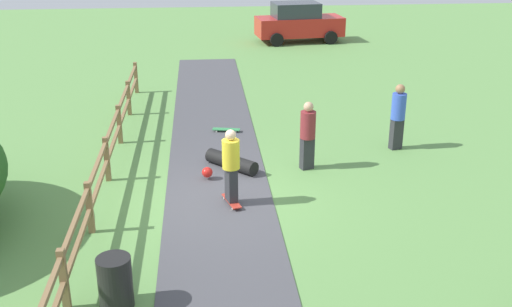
# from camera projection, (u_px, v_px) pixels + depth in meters

# --- Properties ---
(ground_plane) EXTENTS (60.00, 60.00, 0.00)m
(ground_plane) POSITION_uv_depth(u_px,v_px,m) (219.00, 199.00, 13.76)
(ground_plane) COLOR #60934C
(asphalt_path) EXTENTS (2.40, 28.00, 0.02)m
(asphalt_path) POSITION_uv_depth(u_px,v_px,m) (219.00, 199.00, 13.76)
(asphalt_path) COLOR #47474C
(asphalt_path) RESTS_ON ground_plane
(wooden_fence) EXTENTS (0.12, 18.12, 1.10)m
(wooden_fence) POSITION_uv_depth(u_px,v_px,m) (98.00, 176.00, 13.30)
(wooden_fence) COLOR olive
(wooden_fence) RESTS_ON ground_plane
(trash_bin) EXTENTS (0.56, 0.56, 0.90)m
(trash_bin) POSITION_uv_depth(u_px,v_px,m) (115.00, 282.00, 9.87)
(trash_bin) COLOR black
(trash_bin) RESTS_ON ground_plane
(skater_riding) EXTENTS (0.47, 0.82, 1.73)m
(skater_riding) POSITION_uv_depth(u_px,v_px,m) (231.00, 164.00, 13.15)
(skater_riding) COLOR #B23326
(skater_riding) RESTS_ON asphalt_path
(skater_fallen) EXTENTS (1.39, 1.39, 0.36)m
(skater_fallen) POSITION_uv_depth(u_px,v_px,m) (229.00, 163.00, 15.24)
(skater_fallen) COLOR black
(skater_fallen) RESTS_ON asphalt_path
(skateboard_loose) EXTENTS (0.82, 0.36, 0.08)m
(skateboard_loose) POSITION_uv_depth(u_px,v_px,m) (226.00, 129.00, 17.91)
(skateboard_loose) COLOR #338C4C
(skateboard_loose) RESTS_ON asphalt_path
(bystander_blue) EXTENTS (0.48, 0.48, 1.80)m
(bystander_blue) POSITION_uv_depth(u_px,v_px,m) (398.00, 114.00, 16.34)
(bystander_blue) COLOR #2D2D33
(bystander_blue) RESTS_ON ground_plane
(bystander_maroon) EXTENTS (0.49, 0.49, 1.74)m
(bystander_maroon) POSITION_uv_depth(u_px,v_px,m) (308.00, 132.00, 15.07)
(bystander_maroon) COLOR #2D2D33
(bystander_maroon) RESTS_ON ground_plane
(parked_car_red) EXTENTS (4.36, 2.36, 1.92)m
(parked_car_red) POSITION_uv_depth(u_px,v_px,m) (298.00, 22.00, 30.08)
(parked_car_red) COLOR red
(parked_car_red) RESTS_ON ground_plane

